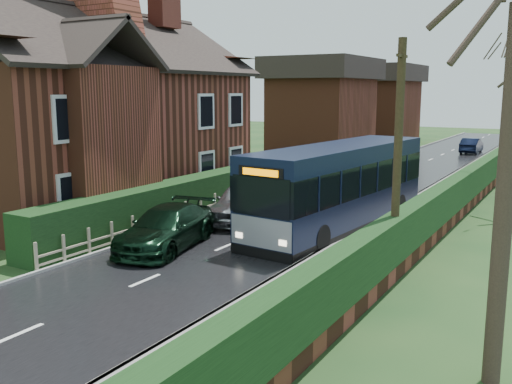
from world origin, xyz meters
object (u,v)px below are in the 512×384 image
Objects in this scene: bus at (339,187)px; bus_stop_sign at (361,187)px; car_silver at (243,202)px; car_green at (166,228)px; brick_house at (92,108)px; telegraph_pole at (397,162)px.

bus_stop_sign is at bearing -18.85° from bus.
bus is 3.88m from car_silver.
bus is at bearing 43.52° from car_green.
car_green is at bearing -28.45° from brick_house.
brick_house is 11.41m from bus.
telegraph_pole is (7.30, -4.03, 2.50)m from car_silver.
bus_stop_sign is at bearing -6.03° from car_silver.
car_silver is 4.66m from car_green.
car_silver is 4.81m from bus_stop_sign.
car_green is at bearing -175.78° from telegraph_pole.
brick_house is 14.93m from telegraph_pole.
telegraph_pole is at bearing -48.33° from bus.
car_green is 7.07m from bus_stop_sign.
telegraph_pole is (3.60, -4.91, 1.72)m from bus.
brick_house is 12.29m from bus_stop_sign.
car_green is 0.73× the size of telegraph_pole.
bus reaches higher than car_silver.
bus is 1.11m from bus_stop_sign.
bus is (10.93, 1.68, -2.82)m from brick_house.
car_silver reaches higher than car_green.
bus_stop_sign is (11.93, 1.22, -2.65)m from brick_house.
brick_house is at bearing -165.87° from bus.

